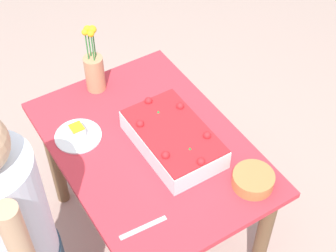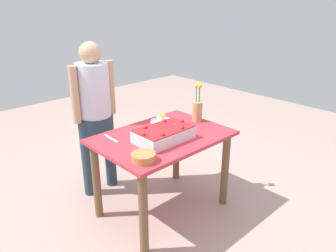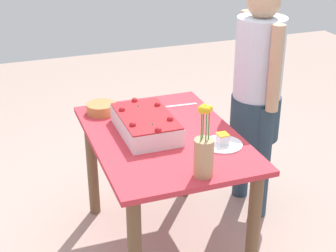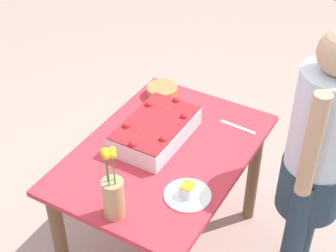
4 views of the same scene
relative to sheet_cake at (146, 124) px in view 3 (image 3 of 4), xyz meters
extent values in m
plane|color=tan|center=(0.06, 0.08, -0.80)|extent=(8.00, 8.00, 0.00)
cube|color=#CE323F|center=(0.06, 0.08, -0.07)|extent=(1.13, 0.79, 0.03)
cylinder|color=brown|center=(-0.42, -0.24, -0.44)|extent=(0.07, 0.07, 0.72)
cylinder|color=brown|center=(-0.42, 0.41, -0.44)|extent=(0.07, 0.07, 0.72)
cylinder|color=brown|center=(0.55, 0.41, -0.44)|extent=(0.07, 0.07, 0.72)
cube|color=white|center=(0.00, 0.00, -0.01)|extent=(0.47, 0.29, 0.10)
cube|color=red|center=(0.00, 0.00, 0.05)|extent=(0.46, 0.28, 0.01)
sphere|color=red|center=(0.21, 0.00, 0.06)|extent=(0.04, 0.04, 0.04)
sphere|color=red|center=(0.11, 0.11, 0.06)|extent=(0.04, 0.04, 0.04)
sphere|color=red|center=(-0.11, 0.11, 0.06)|extent=(0.04, 0.04, 0.04)
sphere|color=red|center=(-0.21, 0.00, 0.06)|extent=(0.04, 0.04, 0.04)
sphere|color=red|center=(-0.11, -0.11, 0.06)|extent=(0.04, 0.04, 0.04)
sphere|color=red|center=(0.11, -0.11, 0.06)|extent=(0.04, 0.04, 0.04)
cone|color=#2D8438|center=(-0.13, 0.00, 0.05)|extent=(0.02, 0.02, 0.02)
cone|color=#2D8438|center=(0.13, 0.00, 0.05)|extent=(0.02, 0.02, 0.02)
cylinder|color=white|center=(0.28, 0.34, -0.05)|extent=(0.22, 0.22, 0.01)
cube|color=white|center=(0.28, 0.34, -0.02)|extent=(0.06, 0.06, 0.05)
cube|color=gold|center=(0.28, 0.34, 0.01)|extent=(0.06, 0.06, 0.01)
cube|color=silver|center=(-0.30, 0.33, -0.05)|extent=(0.03, 0.20, 0.00)
cylinder|color=tan|center=(0.54, 0.12, 0.04)|extent=(0.10, 0.10, 0.19)
cylinder|color=#2D8438|center=(0.55, 0.11, 0.21)|extent=(0.01, 0.01, 0.16)
sphere|color=yellow|center=(0.55, 0.11, 0.29)|extent=(0.04, 0.04, 0.04)
cylinder|color=#2D8438|center=(0.54, 0.13, 0.21)|extent=(0.01, 0.01, 0.16)
sphere|color=gold|center=(0.54, 0.13, 0.29)|extent=(0.03, 0.03, 0.03)
cylinder|color=#2D8438|center=(0.52, 0.12, 0.21)|extent=(0.01, 0.01, 0.16)
sphere|color=yellow|center=(0.52, 0.12, 0.29)|extent=(0.03, 0.03, 0.03)
cylinder|color=#2D8438|center=(0.54, 0.10, 0.21)|extent=(0.01, 0.01, 0.16)
sphere|color=yellow|center=(0.54, 0.10, 0.29)|extent=(0.04, 0.04, 0.04)
cylinder|color=#C27B44|center=(-0.36, -0.17, -0.02)|extent=(0.18, 0.18, 0.06)
cylinder|color=#273A4B|center=(-0.29, 0.78, -0.41)|extent=(0.11, 0.11, 0.78)
cylinder|color=#273A4B|center=(-0.03, 0.78, -0.41)|extent=(0.11, 0.11, 0.78)
cylinder|color=#273A4B|center=(-0.16, 0.78, -0.14)|extent=(0.31, 0.31, 0.28)
cylinder|color=silver|center=(-0.16, 0.78, 0.24)|extent=(0.30, 0.30, 0.52)
sphere|color=tan|center=(-0.16, 0.78, 0.59)|extent=(0.20, 0.20, 0.20)
cylinder|color=tan|center=(-0.35, 0.78, 0.24)|extent=(0.08, 0.08, 0.52)
cylinder|color=tan|center=(0.03, 0.78, 0.24)|extent=(0.08, 0.08, 0.52)
camera|label=1|loc=(-1.28, 0.83, 1.69)|focal=55.00mm
camera|label=2|loc=(-1.67, -1.82, 1.05)|focal=35.00mm
camera|label=3|loc=(2.47, -0.76, 1.20)|focal=55.00mm
camera|label=4|loc=(1.75, 1.08, 1.60)|focal=55.00mm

